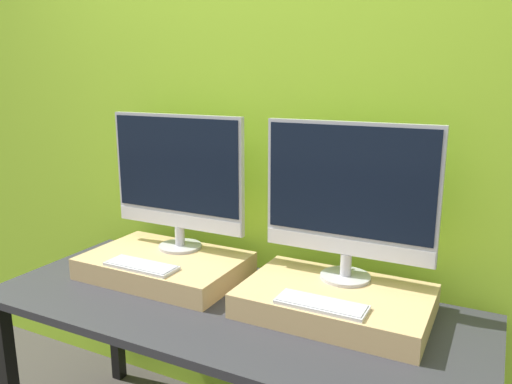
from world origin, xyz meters
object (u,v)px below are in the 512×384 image
(keyboard_left, at_px, (141,266))
(monitor_right, at_px, (349,195))
(monitor_left, at_px, (177,177))
(keyboard_right, at_px, (321,304))

(keyboard_left, height_order, monitor_right, monitor_right)
(keyboard_left, bearing_deg, monitor_left, 90.00)
(keyboard_right, bearing_deg, monitor_left, 160.82)
(monitor_left, height_order, keyboard_right, monitor_left)
(monitor_left, distance_m, keyboard_left, 0.39)
(monitor_left, relative_size, keyboard_left, 2.10)
(keyboard_left, distance_m, monitor_right, 0.81)
(keyboard_left, bearing_deg, keyboard_right, 0.00)
(monitor_left, relative_size, keyboard_right, 2.10)
(keyboard_left, height_order, keyboard_right, same)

